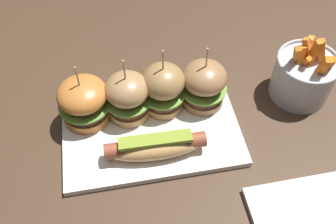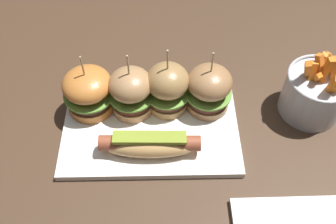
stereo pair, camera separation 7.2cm
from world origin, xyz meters
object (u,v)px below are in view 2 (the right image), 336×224
(hot_dog, at_px, (150,144))
(slider_center_left, at_px, (131,91))
(platter_main, at_px, (151,127))
(slider_center_right, at_px, (168,87))
(fries_bucket, at_px, (315,92))
(slider_far_right, at_px, (209,89))
(slider_far_left, at_px, (88,91))

(hot_dog, relative_size, slider_center_left, 1.28)
(platter_main, distance_m, slider_center_right, 0.09)
(slider_center_left, height_order, fries_bucket, slider_center_left)
(hot_dog, bearing_deg, slider_center_right, 73.44)
(slider_center_left, bearing_deg, slider_far_right, 1.67)
(slider_far_left, relative_size, fries_bucket, 0.94)
(slider_far_right, distance_m, fries_bucket, 0.21)
(slider_center_left, bearing_deg, fries_bucket, 0.24)
(platter_main, distance_m, slider_center_left, 0.08)
(fries_bucket, bearing_deg, hot_dog, -161.80)
(slider_center_left, distance_m, slider_far_right, 0.15)
(slider_far_right, xyz_separation_m, fries_bucket, (0.21, -0.00, -0.01))
(platter_main, bearing_deg, slider_far_left, 157.36)
(slider_far_left, height_order, fries_bucket, slider_far_left)
(slider_center_right, height_order, slider_far_right, slider_center_right)
(slider_center_left, bearing_deg, slider_center_right, 5.66)
(platter_main, bearing_deg, slider_center_right, 56.01)
(hot_dog, height_order, slider_center_right, slider_center_right)
(platter_main, distance_m, slider_far_left, 0.14)
(slider_center_left, relative_size, slider_far_right, 1.01)
(platter_main, height_order, slider_far_left, slider_far_left)
(slider_center_right, bearing_deg, slider_far_left, -179.63)
(slider_far_left, bearing_deg, slider_center_left, -4.12)
(platter_main, height_order, slider_center_left, slider_center_left)
(slider_center_right, relative_size, fries_bucket, 1.02)
(slider_far_left, bearing_deg, platter_main, -22.64)
(slider_far_left, xyz_separation_m, slider_far_right, (0.23, -0.00, 0.00))
(hot_dog, bearing_deg, fries_bucket, 18.20)
(slider_far_left, height_order, slider_center_left, slider_center_left)
(fries_bucket, bearing_deg, slider_far_left, 179.42)
(hot_dog, relative_size, slider_center_right, 1.24)
(hot_dog, bearing_deg, platter_main, 91.00)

